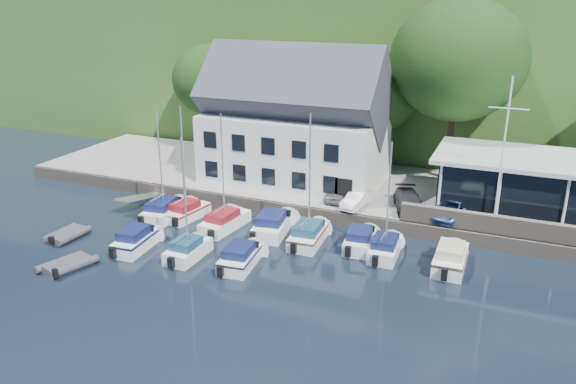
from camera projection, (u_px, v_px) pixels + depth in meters
name	position (u px, v px, depth m)	size (l,w,h in m)	color
ground	(298.00, 302.00, 30.02)	(180.00, 180.00, 0.00)	black
quay	(380.00, 193.00, 45.03)	(60.00, 13.00, 1.00)	#969691
quay_face	(357.00, 221.00, 39.39)	(60.00, 0.30, 1.00)	#70655A
hillside	(459.00, 49.00, 81.12)	(160.00, 75.00, 16.00)	#385921
harbor_building	(295.00, 128.00, 45.11)	(14.40, 8.20, 8.70)	white
club_pavilion	(532.00, 185.00, 38.83)	(13.20, 7.20, 4.10)	black
seawall	(545.00, 231.00, 34.96)	(18.00, 0.50, 1.20)	#70655A
gangway	(146.00, 205.00, 43.89)	(1.20, 6.00, 1.40)	silver
car_silver	(338.00, 191.00, 42.02)	(1.48, 3.67, 1.25)	#A3A3A8
car_white	(357.00, 199.00, 40.50)	(1.20, 3.44, 1.13)	silver
car_dgrey	(408.00, 201.00, 39.91)	(1.80, 4.42, 1.28)	#2C2B2F
car_blue	(452.00, 208.00, 38.52)	(1.57, 3.97, 1.36)	#2F5091
flagpole	(503.00, 155.00, 35.55)	(2.37, 0.20, 9.89)	white
tree_0	(212.00, 98.00, 53.89)	(7.46, 7.46, 10.20)	black
tree_1	(273.00, 104.00, 50.71)	(7.54, 7.54, 10.30)	black
tree_2	(375.00, 112.00, 47.78)	(7.40, 7.40, 10.11)	black
tree_3	(455.00, 92.00, 44.38)	(10.62, 10.62, 14.51)	black
boat_r1_0	(160.00, 160.00, 39.94)	(2.00, 6.15, 8.77)	white
boat_r1_1	(184.00, 165.00, 39.87)	(1.85, 5.23, 8.19)	white
boat_r1_2	(223.00, 172.00, 38.07)	(1.85, 6.14, 8.29)	white
boat_r1_3	(273.00, 223.00, 38.48)	(2.14, 6.15, 1.52)	white
boat_r1_4	(310.00, 180.00, 35.79)	(1.97, 5.97, 8.70)	white
boat_r1_5	(360.00, 238.00, 36.26)	(1.85, 5.12, 1.39)	white
boat_r1_6	(389.00, 194.00, 34.03)	(1.81, 5.26, 8.19)	white
boat_r1_7	(451.00, 256.00, 33.60)	(1.92, 5.71, 1.55)	white
boat_r2_0	(136.00, 238.00, 36.12)	(1.77, 5.46, 1.49)	white
boat_r2_1	(185.00, 196.00, 33.74)	(1.80, 4.90, 8.20)	white
boat_r2_2	(241.00, 255.00, 33.96)	(1.91, 5.49, 1.36)	white
dinghy_0	(67.00, 234.00, 37.75)	(1.79, 2.98, 0.69)	#3C3B40
dinghy_1	(67.00, 263.00, 33.56)	(1.85, 3.08, 0.72)	#3C3B40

